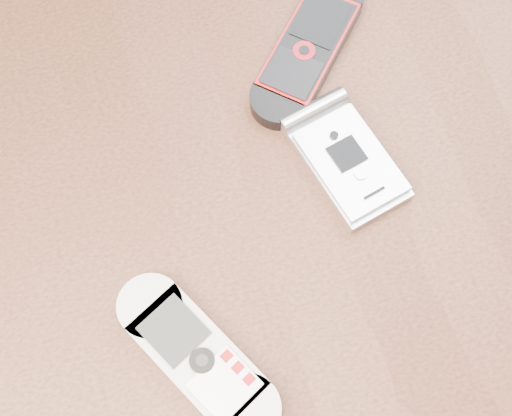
% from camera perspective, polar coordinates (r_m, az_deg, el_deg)
% --- Properties ---
extents(ground, '(4.00, 4.00, 0.00)m').
position_cam_1_polar(ground, '(1.25, -0.22, -12.94)').
color(ground, '#472B19').
rests_on(ground, ground).
extents(table, '(1.20, 0.80, 0.75)m').
position_cam_1_polar(table, '(0.62, -0.44, -4.04)').
color(table, black).
rests_on(table, ground).
extents(nokia_white, '(0.10, 0.15, 0.02)m').
position_cam_1_polar(nokia_white, '(0.49, -4.71, -11.78)').
color(nokia_white, silver).
rests_on(nokia_white, table).
extents(nokia_black_red, '(0.14, 0.14, 0.02)m').
position_cam_1_polar(nokia_black_red, '(0.58, 4.22, 12.71)').
color(nokia_black_red, black).
rests_on(nokia_black_red, table).
extents(motorola_razr, '(0.08, 0.12, 0.02)m').
position_cam_1_polar(motorola_razr, '(0.53, 7.37, 3.76)').
color(motorola_razr, silver).
rests_on(motorola_razr, table).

